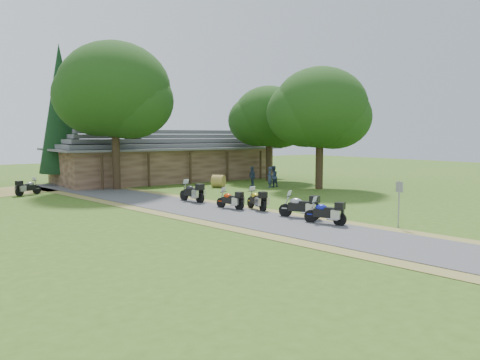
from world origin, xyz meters
TOP-DOWN VIEW (x-y plane):
  - ground at (0.00, 0.00)m, footprint 120.00×120.00m
  - driveway at (-0.50, 4.00)m, footprint 51.95×51.95m
  - lodge at (6.00, 24.00)m, footprint 21.40×9.40m
  - motorcycle_row_a at (1.62, -0.99)m, footprint 1.26×1.99m
  - motorcycle_row_b at (1.81, 0.97)m, footprint 1.49×2.13m
  - motorcycle_row_c at (1.71, 4.49)m, footprint 0.94×1.97m
  - motorcycle_row_d at (0.65, 5.65)m, footprint 1.02×1.85m
  - motorcycle_row_e at (0.32, 9.51)m, footprint 0.98×2.12m
  - motorcycle_carport_b at (-7.47, 19.50)m, footprint 1.90×1.31m
  - person_a at (9.78, 13.03)m, footprint 0.71×0.67m
  - person_b at (10.29, 13.17)m, footprint 0.59×0.43m
  - person_c at (8.91, 14.27)m, footprint 0.52×0.65m
  - hay_bale at (6.46, 15.67)m, footprint 1.40×1.38m
  - sign_post at (3.86, -3.53)m, footprint 0.39×0.07m
  - oak_lodge_left at (-0.97, 19.13)m, footprint 8.75×8.75m
  - oak_lodge_right at (13.39, 17.50)m, footprint 6.70×6.70m
  - oak_driveway at (12.46, 10.00)m, footprint 7.58×7.58m
  - cedar_near at (-3.27, 25.80)m, footprint 3.92×3.92m

SIDE VIEW (x-z plane):
  - ground at x=0.00m, z-range 0.00..0.00m
  - driveway at x=-0.50m, z-range 0.00..0.00m
  - hay_bale at x=6.46m, z-range 0.00..1.04m
  - motorcycle_row_d at x=0.65m, z-range 0.00..1.20m
  - motorcycle_carport_b at x=-7.47m, z-range 0.00..1.25m
  - motorcycle_row_c at x=1.71m, z-range 0.00..1.29m
  - motorcycle_row_a at x=1.62m, z-range 0.00..1.29m
  - motorcycle_row_b at x=1.81m, z-range 0.00..1.40m
  - motorcycle_row_e at x=0.32m, z-range 0.00..1.40m
  - person_a at x=9.78m, z-range 0.00..2.02m
  - person_c at x=8.91m, z-range 0.00..2.03m
  - person_b at x=10.29m, z-range 0.00..2.09m
  - sign_post at x=3.86m, z-range 0.00..2.19m
  - lodge at x=6.00m, z-range 0.00..4.90m
  - oak_lodge_right at x=13.39m, z-range 0.00..9.83m
  - oak_driveway at x=12.46m, z-range 0.00..10.52m
  - cedar_near at x=-3.27m, z-range 0.00..12.22m
  - oak_lodge_left at x=-0.97m, z-range 0.00..12.74m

